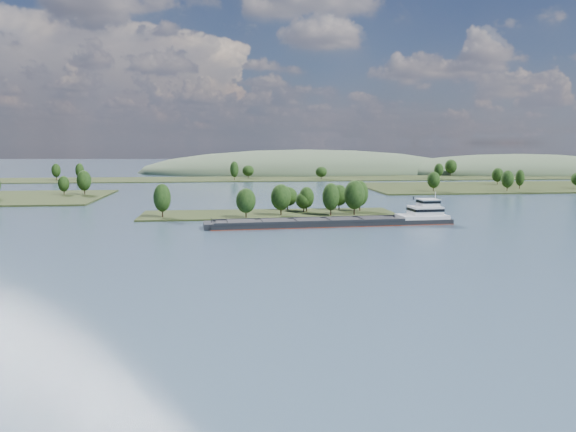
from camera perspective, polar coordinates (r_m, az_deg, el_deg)
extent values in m
plane|color=#34495B|center=(162.64, -0.29, -2.56)|extent=(1800.00, 1800.00, 0.00)
cube|color=black|center=(221.74, -1.92, 0.11)|extent=(100.00, 30.00, 1.20)
cylinder|color=black|center=(215.81, 4.36, 0.60)|extent=(0.50, 0.50, 4.09)
ellipsoid|color=black|center=(215.25, 4.38, 1.98)|extent=(6.73, 6.73, 10.51)
cylinder|color=black|center=(233.33, -0.04, 1.02)|extent=(0.50, 0.50, 3.15)
ellipsoid|color=black|center=(232.91, -0.04, 2.00)|extent=(8.27, 8.27, 8.09)
cylinder|color=black|center=(215.83, -0.72, 0.60)|extent=(0.50, 0.50, 3.94)
ellipsoid|color=black|center=(215.29, -0.72, 1.93)|extent=(7.89, 7.89, 10.13)
cylinder|color=black|center=(225.96, 1.61, 0.75)|extent=(0.50, 0.50, 2.66)
ellipsoid|color=black|center=(225.59, 1.61, 1.60)|extent=(6.52, 6.52, 6.84)
cylinder|color=black|center=(209.22, -4.29, 0.32)|extent=(0.50, 0.50, 3.61)
ellipsoid|color=black|center=(208.71, -4.30, 1.57)|extent=(7.42, 7.42, 9.28)
cylinder|color=black|center=(215.40, -12.63, 0.44)|extent=(0.50, 0.50, 4.13)
ellipsoid|color=black|center=(214.84, -12.67, 1.82)|extent=(6.54, 6.54, 10.61)
cylinder|color=black|center=(226.10, 1.89, 0.84)|extent=(0.50, 0.50, 3.35)
ellipsoid|color=black|center=(225.65, 1.90, 1.91)|extent=(6.16, 6.16, 8.61)
cylinder|color=black|center=(231.57, 7.31, 1.02)|extent=(0.50, 0.50, 4.05)
ellipsoid|color=black|center=(231.06, 7.33, 2.29)|extent=(6.81, 6.81, 10.42)
cylinder|color=black|center=(218.32, 6.74, 0.69)|extent=(0.50, 0.50, 4.40)
ellipsoid|color=black|center=(217.74, 6.77, 2.15)|extent=(8.13, 8.13, 11.30)
cylinder|color=black|center=(233.94, 5.20, 1.04)|extent=(0.50, 0.50, 3.46)
ellipsoid|color=black|center=(233.49, 5.21, 2.12)|extent=(7.18, 7.18, 8.89)
cylinder|color=black|center=(319.23, -19.97, 2.44)|extent=(0.50, 0.50, 4.26)
ellipsoid|color=black|center=(318.85, -20.02, 3.41)|extent=(7.62, 7.62, 10.94)
cylinder|color=black|center=(323.30, -21.80, 2.32)|extent=(0.50, 0.50, 3.29)
ellipsoid|color=black|center=(322.99, -21.83, 3.06)|extent=(5.85, 5.85, 8.47)
cylinder|color=black|center=(331.44, 14.55, 2.76)|extent=(0.50, 0.50, 3.70)
ellipsoid|color=black|center=(331.11, 14.58, 3.58)|extent=(7.28, 7.28, 9.52)
cylinder|color=black|center=(345.98, 21.37, 2.70)|extent=(0.50, 0.50, 3.91)
ellipsoid|color=black|center=(345.65, 21.41, 3.52)|extent=(7.03, 7.03, 10.05)
cylinder|color=black|center=(365.39, 22.46, 2.86)|extent=(0.50, 0.50, 3.81)
ellipsoid|color=black|center=(365.08, 22.50, 3.62)|extent=(5.32, 5.32, 9.81)
cylinder|color=black|center=(398.14, 20.49, 3.27)|extent=(0.50, 0.50, 3.65)
ellipsoid|color=black|center=(397.86, 20.52, 3.94)|extent=(7.49, 7.49, 9.40)
cube|color=black|center=(440.52, -4.12, 3.73)|extent=(900.00, 60.00, 1.20)
cylinder|color=black|center=(457.97, -22.46, 3.66)|extent=(0.50, 0.50, 4.05)
ellipsoid|color=black|center=(457.71, -22.50, 4.30)|extent=(6.67, 6.67, 10.41)
cylinder|color=black|center=(452.56, 15.05, 3.92)|extent=(0.50, 0.50, 3.95)
ellipsoid|color=black|center=(452.30, 15.07, 4.56)|extent=(7.22, 7.22, 10.17)
cylinder|color=black|center=(445.82, -4.06, 4.07)|extent=(0.50, 0.50, 3.34)
ellipsoid|color=black|center=(445.60, -4.07, 4.62)|extent=(9.14, 9.14, 8.60)
cylinder|color=black|center=(494.03, 16.19, 4.19)|extent=(0.50, 0.50, 4.56)
ellipsoid|color=black|center=(493.76, 16.22, 4.86)|extent=(10.08, 10.08, 11.74)
cylinder|color=black|center=(447.41, -20.37, 3.69)|extent=(0.50, 0.50, 4.15)
ellipsoid|color=black|center=(447.14, -20.40, 4.36)|extent=(6.38, 6.38, 10.67)
cylinder|color=black|center=(434.97, 3.40, 3.98)|extent=(0.50, 0.50, 3.14)
ellipsoid|color=black|center=(434.75, 3.41, 4.50)|extent=(8.98, 8.98, 8.07)
cylinder|color=black|center=(421.25, -5.46, 3.95)|extent=(0.50, 0.50, 4.65)
ellipsoid|color=black|center=(420.94, -5.47, 4.75)|extent=(6.45, 6.45, 11.96)
ellipsoid|color=#3E5137|center=(580.35, 22.24, 4.09)|extent=(260.00, 140.00, 36.00)
ellipsoid|color=#3E5137|center=(545.47, 1.79, 4.46)|extent=(320.00, 160.00, 44.00)
cube|color=black|center=(194.23, 4.59, -0.79)|extent=(84.80, 16.23, 2.32)
cube|color=maroon|center=(194.30, 4.59, -0.93)|extent=(85.03, 16.45, 0.26)
cube|color=black|center=(197.06, 1.84, -0.22)|extent=(65.20, 4.85, 0.84)
cube|color=black|center=(187.07, 2.50, -0.63)|extent=(65.20, 4.85, 0.84)
cube|color=black|center=(192.08, 2.16, -0.47)|extent=(63.71, 13.75, 0.32)
cube|color=black|center=(188.48, -4.74, -0.54)|extent=(10.05, 9.26, 0.37)
cube|color=black|center=(189.92, -1.25, -0.46)|extent=(10.05, 9.26, 0.37)
cube|color=black|center=(192.04, 2.16, -0.37)|extent=(10.05, 9.26, 0.37)
cube|color=black|center=(194.83, 5.49, -0.29)|extent=(10.05, 9.26, 0.37)
cube|color=black|center=(198.27, 8.72, -0.21)|extent=(10.05, 9.26, 0.37)
cube|color=black|center=(187.94, -8.09, -0.99)|extent=(3.80, 9.67, 2.11)
cylinder|color=black|center=(187.77, -7.78, -0.53)|extent=(0.27, 0.27, 2.32)
cube|color=silver|center=(204.73, 13.47, -0.04)|extent=(17.50, 11.23, 1.26)
cube|color=silver|center=(204.90, 13.76, 0.55)|extent=(11.08, 9.12, 3.16)
cube|color=black|center=(204.85, 13.76, 0.67)|extent=(11.31, 9.35, 0.95)
cube|color=silver|center=(205.03, 14.05, 1.31)|extent=(6.74, 6.74, 2.32)
cube|color=black|center=(204.98, 14.05, 1.43)|extent=(6.96, 6.96, 0.84)
cube|color=silver|center=(204.90, 14.06, 1.67)|extent=(7.18, 7.18, 0.21)
cylinder|color=silver|center=(205.88, 14.74, 2.02)|extent=(0.22, 0.22, 2.74)
cylinder|color=black|center=(206.08, 12.63, 1.80)|extent=(0.56, 0.56, 1.26)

